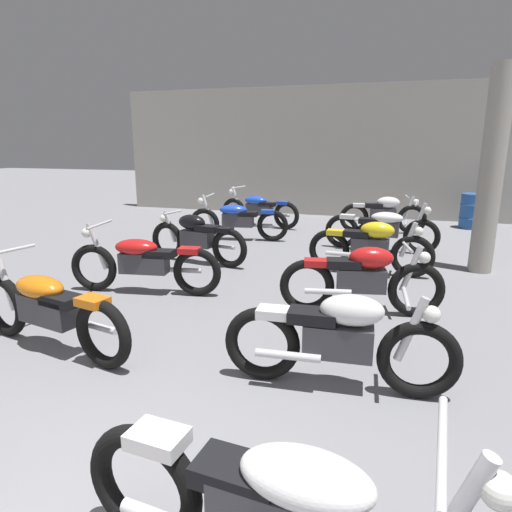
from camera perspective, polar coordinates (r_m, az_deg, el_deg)
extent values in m
cube|color=#9E998E|center=(13.17, 10.05, 12.90)|extent=(12.89, 0.24, 3.60)
cylinder|color=#9E998E|center=(7.97, 27.74, 9.42)|extent=(0.36, 0.36, 3.20)
torus|color=black|center=(5.56, -29.34, -5.56)|extent=(0.68, 0.24, 0.67)
torus|color=black|center=(4.40, -18.86, -9.38)|extent=(0.68, 0.24, 0.67)
cylinder|color=silver|center=(5.41, -29.29, -2.62)|extent=(0.28, 0.12, 0.66)
cube|color=#38383D|center=(4.92, -24.86, -6.19)|extent=(0.70, 0.37, 0.28)
ellipsoid|color=orange|center=(4.94, -25.81, -3.55)|extent=(0.65, 0.44, 0.22)
cube|color=black|center=(4.71, -23.44, -5.14)|extent=(0.44, 0.32, 0.10)
cube|color=orange|center=(4.37, -20.06, -5.45)|extent=(0.32, 0.25, 0.08)
cylinder|color=silver|center=(5.28, -29.35, 0.50)|extent=(0.17, 0.67, 0.04)
cylinder|color=silver|center=(4.66, -19.74, -8.38)|extent=(0.55, 0.18, 0.07)
torus|color=black|center=(6.71, -19.91, -1.40)|extent=(0.68, 0.21, 0.67)
torus|color=black|center=(6.15, -7.50, -2.04)|extent=(0.68, 0.21, 0.67)
cylinder|color=silver|center=(6.60, -19.52, 1.16)|extent=(0.28, 0.11, 0.66)
cube|color=#38383D|center=(6.37, -14.03, -0.85)|extent=(0.69, 0.34, 0.28)
ellipsoid|color=red|center=(6.35, -14.99, 1.10)|extent=(0.64, 0.41, 0.22)
cube|color=black|center=(6.25, -12.25, 0.30)|extent=(0.43, 0.30, 0.10)
cube|color=red|center=(6.10, -8.50, 0.71)|extent=(0.31, 0.24, 0.08)
cylinder|color=silver|center=(6.52, -19.28, 3.80)|extent=(0.14, 0.68, 0.04)
sphere|color=white|center=(6.63, -20.73, 2.79)|extent=(0.14, 0.14, 0.14)
cylinder|color=silver|center=(6.34, -9.35, -1.79)|extent=(0.55, 0.15, 0.07)
torus|color=black|center=(8.23, -11.18, 1.95)|extent=(0.68, 0.23, 0.67)
torus|color=black|center=(7.50, -3.41, 1.01)|extent=(0.68, 0.23, 0.67)
cylinder|color=silver|center=(8.14, -10.83, 3.69)|extent=(0.25, 0.11, 0.56)
cube|color=#38383D|center=(7.83, -7.50, 2.22)|extent=(0.61, 0.34, 0.28)
ellipsoid|color=black|center=(7.83, -8.16, 4.29)|extent=(0.56, 0.37, 0.26)
cube|color=black|center=(7.67, -6.20, 3.53)|extent=(0.44, 0.31, 0.10)
cube|color=black|center=(7.49, -4.10, 3.32)|extent=(0.31, 0.25, 0.08)
cylinder|color=silver|center=(8.06, -10.58, 5.47)|extent=(0.12, 0.48, 0.04)
sphere|color=white|center=(8.20, -11.64, 4.72)|extent=(0.14, 0.14, 0.14)
cylinder|color=silver|center=(7.74, -4.49, 1.25)|extent=(0.55, 0.17, 0.07)
torus|color=black|center=(9.85, -6.58, 4.10)|extent=(0.68, 0.20, 0.67)
torus|color=black|center=(9.55, 2.12, 3.87)|extent=(0.68, 0.20, 0.67)
cylinder|color=silver|center=(9.78, -6.18, 5.88)|extent=(0.28, 0.11, 0.66)
cube|color=#38383D|center=(9.65, -2.31, 4.58)|extent=(0.69, 0.33, 0.28)
ellipsoid|color=blue|center=(9.64, -2.90, 5.89)|extent=(0.64, 0.40, 0.22)
cube|color=black|center=(9.59, -1.02, 5.37)|extent=(0.43, 0.29, 0.10)
cube|color=blue|center=(9.51, 1.53, 5.66)|extent=(0.30, 0.24, 0.08)
cylinder|color=silver|center=(9.73, -5.89, 7.68)|extent=(0.13, 0.68, 0.04)
sphere|color=white|center=(9.79, -7.01, 6.99)|extent=(0.14, 0.14, 0.14)
cylinder|color=silver|center=(9.71, 0.75, 3.93)|extent=(0.55, 0.15, 0.07)
torus|color=black|center=(11.64, -2.85, 5.72)|extent=(0.68, 0.24, 0.67)
torus|color=black|center=(10.93, 3.87, 5.15)|extent=(0.68, 0.24, 0.67)
cylinder|color=silver|center=(11.56, -2.52, 7.21)|extent=(0.28, 0.12, 0.66)
cube|color=#38383D|center=(11.25, 0.41, 5.96)|extent=(0.69, 0.37, 0.28)
ellipsoid|color=blue|center=(11.27, -0.04, 7.10)|extent=(0.65, 0.43, 0.22)
cube|color=black|center=(11.13, 1.41, 6.59)|extent=(0.44, 0.32, 0.10)
cube|color=blue|center=(10.93, 3.42, 6.75)|extent=(0.31, 0.25, 0.08)
cylinder|color=silver|center=(11.49, -2.28, 8.73)|extent=(0.17, 0.67, 0.04)
sphere|color=white|center=(11.61, -3.13, 8.18)|extent=(0.14, 0.14, 0.14)
cylinder|color=silver|center=(11.16, 2.99, 5.24)|extent=(0.55, 0.18, 0.07)
torus|color=black|center=(2.64, -14.00, -26.36)|extent=(0.68, 0.17, 0.67)
ellipsoid|color=white|center=(2.13, 6.34, -26.23)|extent=(0.63, 0.37, 0.22)
cube|color=black|center=(2.27, -2.35, -25.86)|extent=(0.42, 0.27, 0.10)
cube|color=white|center=(2.41, -12.39, -21.72)|extent=(0.30, 0.22, 0.08)
cylinder|color=silver|center=(1.91, 22.59, -21.53)|extent=(0.10, 0.68, 0.04)
sphere|color=white|center=(2.00, 28.54, -24.73)|extent=(0.14, 0.14, 0.14)
torus|color=black|center=(3.94, 20.01, -12.33)|extent=(0.68, 0.16, 0.67)
torus|color=black|center=(3.99, 0.78, -11.09)|extent=(0.68, 0.16, 0.67)
cylinder|color=silver|center=(3.83, 19.13, -8.79)|extent=(0.25, 0.09, 0.56)
cube|color=#38383D|center=(3.87, 10.38, -10.54)|extent=(0.59, 0.28, 0.28)
ellipsoid|color=white|center=(3.76, 12.10, -6.75)|extent=(0.54, 0.32, 0.26)
cube|color=black|center=(3.80, 7.18, -7.56)|extent=(0.42, 0.27, 0.10)
cube|color=white|center=(3.85, 2.26, -7.19)|extent=(0.29, 0.22, 0.08)
cylinder|color=silver|center=(3.73, 18.54, -5.07)|extent=(0.07, 0.48, 0.04)
sphere|color=white|center=(3.79, 21.42, -6.92)|extent=(0.14, 0.14, 0.14)
cylinder|color=silver|center=(3.84, 4.07, -12.51)|extent=(0.55, 0.11, 0.07)
torus|color=black|center=(5.70, 19.70, -4.07)|extent=(0.68, 0.23, 0.67)
torus|color=black|center=(5.55, 6.48, -3.81)|extent=(0.68, 0.23, 0.67)
cylinder|color=silver|center=(5.61, 19.12, -1.54)|extent=(0.25, 0.11, 0.56)
cube|color=#38383D|center=(5.56, 13.24, -2.99)|extent=(0.61, 0.34, 0.28)
ellipsoid|color=red|center=(5.49, 14.43, -0.22)|extent=(0.56, 0.37, 0.26)
cube|color=black|center=(5.48, 11.07, -0.93)|extent=(0.44, 0.31, 0.10)
cube|color=red|center=(5.46, 7.62, -0.84)|extent=(0.31, 0.25, 0.08)
cylinder|color=silver|center=(5.54, 18.73, 1.07)|extent=(0.13, 0.48, 0.04)
sphere|color=white|center=(5.61, 20.63, -0.19)|extent=(0.14, 0.14, 0.14)
cylinder|color=silver|center=(5.44, 9.11, -4.50)|extent=(0.55, 0.17, 0.07)
torus|color=black|center=(7.34, 19.26, -0.07)|extent=(0.67, 0.14, 0.67)
torus|color=black|center=(7.46, 9.27, 0.78)|extent=(0.67, 0.14, 0.67)
cylinder|color=silver|center=(7.28, 18.80, 1.97)|extent=(0.25, 0.08, 0.56)
cube|color=#38383D|center=(7.35, 14.27, 1.12)|extent=(0.58, 0.27, 0.28)
ellipsoid|color=yellow|center=(7.28, 15.18, 3.20)|extent=(0.53, 0.31, 0.26)
cube|color=black|center=(7.33, 12.65, 2.78)|extent=(0.41, 0.26, 0.10)
cube|color=yellow|center=(7.38, 10.12, 2.98)|extent=(0.29, 0.21, 0.08)
cylinder|color=silver|center=(7.24, 18.48, 4.02)|extent=(0.06, 0.48, 0.04)
sphere|color=white|center=(7.25, 19.99, 2.95)|extent=(0.14, 0.14, 0.14)
cylinder|color=silver|center=(7.30, 10.98, 0.25)|extent=(0.55, 0.10, 0.07)
torus|color=black|center=(8.96, 20.30, 2.31)|extent=(0.68, 0.16, 0.67)
torus|color=black|center=(9.11, 10.85, 3.12)|extent=(0.68, 0.16, 0.67)
cylinder|color=silver|center=(8.90, 19.96, 4.30)|extent=(0.28, 0.09, 0.66)
cube|color=#38383D|center=(8.98, 15.58, 3.35)|extent=(0.68, 0.29, 0.28)
ellipsoid|color=white|center=(8.94, 16.31, 4.68)|extent=(0.62, 0.36, 0.22)
cube|color=black|center=(8.99, 14.24, 4.35)|extent=(0.42, 0.27, 0.10)
cube|color=white|center=(9.04, 11.56, 4.94)|extent=(0.29, 0.22, 0.08)
cylinder|color=silver|center=(8.86, 19.73, 6.31)|extent=(0.09, 0.68, 0.04)
sphere|color=white|center=(8.87, 20.96, 5.43)|extent=(0.14, 0.14, 0.14)
cylinder|color=silver|center=(8.94, 12.25, 2.72)|extent=(0.55, 0.11, 0.07)
torus|color=black|center=(10.95, 19.18, 4.42)|extent=(0.68, 0.20, 0.67)
torus|color=black|center=(10.81, 12.36, 4.76)|extent=(0.68, 0.20, 0.67)
cylinder|color=silver|center=(10.90, 18.88, 5.79)|extent=(0.25, 0.10, 0.56)
cube|color=#38383D|center=(10.85, 15.83, 5.12)|extent=(0.60, 0.31, 0.28)
ellipsoid|color=white|center=(10.82, 16.46, 6.55)|extent=(0.55, 0.35, 0.26)
cube|color=black|center=(10.80, 14.73, 6.22)|extent=(0.43, 0.29, 0.10)
cube|color=white|center=(10.78, 12.97, 6.31)|extent=(0.30, 0.24, 0.08)
cylinder|color=silver|center=(10.86, 18.67, 7.16)|extent=(0.10, 0.48, 0.04)
sphere|color=white|center=(10.90, 19.66, 6.47)|extent=(0.14, 0.14, 0.14)
cylinder|color=silver|center=(10.70, 13.72, 4.48)|extent=(0.55, 0.14, 0.07)
cylinder|color=#23519E|center=(12.23, 25.78, 5.17)|extent=(0.56, 0.56, 0.85)
torus|color=#23519E|center=(12.21, 25.87, 5.95)|extent=(0.59, 0.59, 0.03)
torus|color=#23519E|center=(12.25, 25.70, 4.38)|extent=(0.59, 0.59, 0.03)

